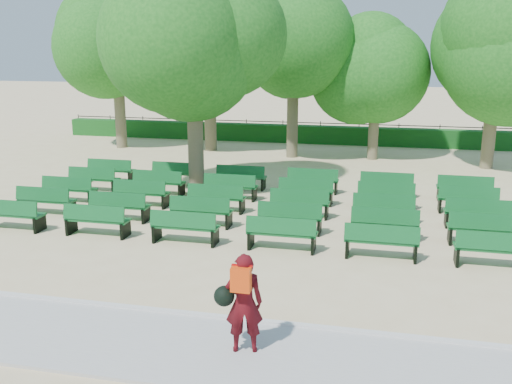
{
  "coord_description": "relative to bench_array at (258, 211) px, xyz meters",
  "views": [
    {
      "loc": [
        4.33,
        -15.41,
        4.87
      ],
      "look_at": [
        1.04,
        -1.0,
        1.1
      ],
      "focal_mm": 40.0,
      "sensor_mm": 36.0,
      "label": 1
    }
  ],
  "objects": [
    {
      "name": "person",
      "position": [
        1.53,
        -7.93,
        0.84
      ],
      "size": [
        0.82,
        0.54,
        1.67
      ],
      "rotation": [
        0.0,
        0.0,
        3.39
      ],
      "color": "#480A0F",
      "rests_on": "ground"
    },
    {
      "name": "bench_array",
      "position": [
        0.0,
        0.0,
        0.0
      ],
      "size": [
        1.76,
        0.67,
        1.09
      ],
      "rotation": [
        0.0,
        0.0,
        0.08
      ],
      "color": "#0F5B26",
      "rests_on": "ground"
    },
    {
      "name": "curb",
      "position": [
        -0.72,
        -6.89,
        -0.04
      ],
      "size": [
        30.0,
        0.12,
        0.1
      ],
      "primitive_type": "cube",
      "color": "silver",
      "rests_on": "ground"
    },
    {
      "name": "ground",
      "position": [
        -0.72,
        -0.64,
        -0.09
      ],
      "size": [
        120.0,
        120.0,
        0.0
      ],
      "primitive_type": "plane",
      "color": "beige"
    },
    {
      "name": "hedge",
      "position": [
        -0.72,
        13.36,
        0.36
      ],
      "size": [
        26.0,
        0.7,
        0.9
      ],
      "primitive_type": "cube",
      "color": "#16551B",
      "rests_on": "ground"
    },
    {
      "name": "fence",
      "position": [
        -0.72,
        13.76,
        -0.09
      ],
      "size": [
        26.0,
        0.1,
        1.02
      ],
      "primitive_type": null,
      "color": "black",
      "rests_on": "ground"
    },
    {
      "name": "paving",
      "position": [
        -0.72,
        -8.04,
        -0.06
      ],
      "size": [
        30.0,
        2.2,
        0.06
      ],
      "primitive_type": "cube",
      "color": "#B4B3AF",
      "rests_on": "ground"
    },
    {
      "name": "tree_line",
      "position": [
        -0.72,
        9.36,
        -0.09
      ],
      "size": [
        21.8,
        6.8,
        7.04
      ],
      "primitive_type": null,
      "color": "#24711F",
      "rests_on": "ground"
    },
    {
      "name": "tree_among",
      "position": [
        -2.61,
        2.05,
        4.34
      ],
      "size": [
        4.67,
        4.67,
        6.56
      ],
      "color": "brown",
      "rests_on": "ground"
    }
  ]
}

